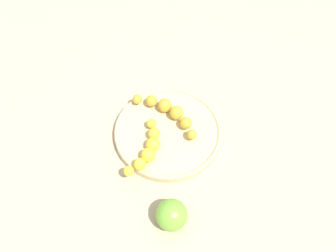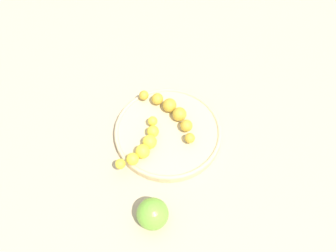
# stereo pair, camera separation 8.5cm
# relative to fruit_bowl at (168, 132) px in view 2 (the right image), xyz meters

# --- Properties ---
(ground_plane) EXTENTS (2.40, 2.40, 0.00)m
(ground_plane) POSITION_rel_fruit_bowl_xyz_m (0.00, 0.00, -0.01)
(ground_plane) COLOR tan
(fruit_bowl) EXTENTS (0.26, 0.26, 0.02)m
(fruit_bowl) POSITION_rel_fruit_bowl_xyz_m (0.00, 0.00, 0.00)
(fruit_bowl) COLOR #D1B784
(fruit_bowl) RESTS_ON ground_plane
(banana_spotted) EXTENTS (0.13, 0.16, 0.04)m
(banana_spotted) POSITION_rel_fruit_bowl_xyz_m (0.01, 0.04, 0.02)
(banana_spotted) COLOR gold
(banana_spotted) RESTS_ON fruit_bowl
(banana_yellow) EXTENTS (0.10, 0.14, 0.03)m
(banana_yellow) POSITION_rel_fruit_bowl_xyz_m (-0.06, -0.05, 0.02)
(banana_yellow) COLOR yellow
(banana_yellow) RESTS_ON fruit_bowl
(apple_green) EXTENTS (0.07, 0.07, 0.07)m
(apple_green) POSITION_rel_fruit_bowl_xyz_m (-0.04, -0.22, 0.02)
(apple_green) COLOR #72B238
(apple_green) RESTS_ON ground_plane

